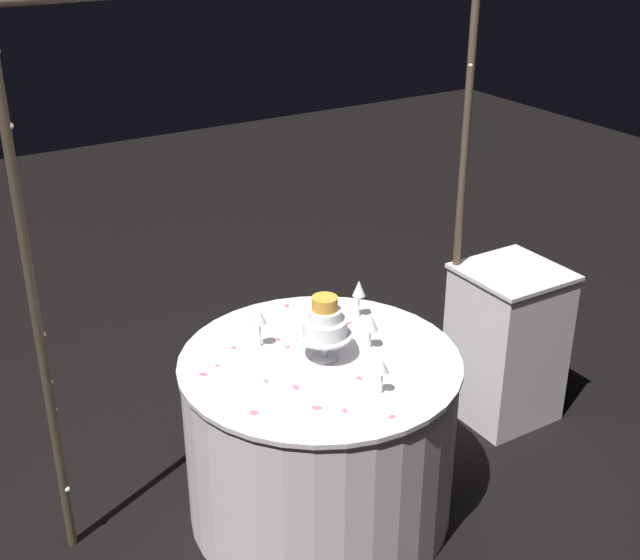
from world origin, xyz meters
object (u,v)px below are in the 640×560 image
wine_glass_1 (359,290)px  tiered_cake (325,323)px  wine_glass_3 (259,318)px  side_table (506,343)px  wine_glass_0 (382,369)px  main_table (320,436)px  wine_glass_2 (370,323)px  decorative_arch (274,179)px  cake_knife (324,321)px

wine_glass_1 → tiered_cake: bearing=-144.6°
wine_glass_3 → side_table: bearing=-2.8°
wine_glass_0 → wine_glass_1: bearing=64.0°
tiered_cake → wine_glass_0: 0.34m
tiered_cake → side_table: bearing=7.4°
main_table → wine_glass_2: wine_glass_2 is taller
decorative_arch → wine_glass_1: size_ratio=12.24×
tiered_cake → wine_glass_3: bearing=129.7°
main_table → wine_glass_1: 0.64m
tiered_cake → wine_glass_3: size_ratio=1.54×
wine_glass_1 → wine_glass_2: (-0.11, -0.25, -0.02)m
wine_glass_3 → cake_knife: bearing=8.5°
cake_knife → side_table: bearing=-6.6°
decorative_arch → main_table: decorative_arch is taller
side_table → tiered_cake: (-1.15, -0.15, 0.50)m
side_table → wine_glass_1: size_ratio=4.54×
wine_glass_2 → main_table: bearing=172.4°
decorative_arch → tiered_cake: size_ratio=7.94×
wine_glass_3 → cake_knife: 0.37m
wine_glass_0 → wine_glass_2: (0.16, 0.30, 0.01)m
decorative_arch → main_table: (0.00, -0.35, -1.03)m
main_table → cake_knife: bearing=55.2°
tiered_cake → wine_glass_2: bearing=-8.1°
tiered_cake → wine_glass_1: bearing=35.4°
tiered_cake → cake_knife: (0.16, 0.26, -0.15)m
side_table → wine_glass_0: size_ratio=5.45×
main_table → wine_glass_2: size_ratio=7.21×
wine_glass_0 → wine_glass_3: (-0.22, 0.54, 0.02)m
wine_glass_2 → cake_knife: (-0.04, 0.29, -0.11)m
decorative_arch → cake_knife: size_ratio=7.64×
wine_glass_2 → wine_glass_3: (-0.38, 0.24, 0.02)m
tiered_cake → cake_knife: size_ratio=0.96×
side_table → wine_glass_0: bearing=-156.7°
main_table → wine_glass_1: (0.33, 0.22, 0.50)m
decorative_arch → wine_glass_1: (0.33, -0.13, -0.52)m
wine_glass_1 → cake_knife: size_ratio=0.62×
decorative_arch → tiered_cake: (0.02, -0.35, -0.50)m
wine_glass_1 → main_table: bearing=-146.5°
wine_glass_0 → cake_knife: 0.62m
side_table → cake_knife: bearing=173.4°
wine_glass_1 → wine_glass_3: (-0.49, -0.01, 0.00)m
wine_glass_0 → wine_glass_2: size_ratio=0.93×
main_table → side_table: (1.17, 0.15, 0.03)m
wine_glass_0 → tiered_cake: bearing=97.1°
decorative_arch → wine_glass_3: size_ratio=12.22×
wine_glass_1 → cake_knife: 0.20m
wine_glass_1 → wine_glass_2: bearing=-114.1°
wine_glass_0 → wine_glass_2: bearing=62.5°
decorative_arch → wine_glass_2: size_ratio=13.66×
wine_glass_0 → wine_glass_3: size_ratio=0.83×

